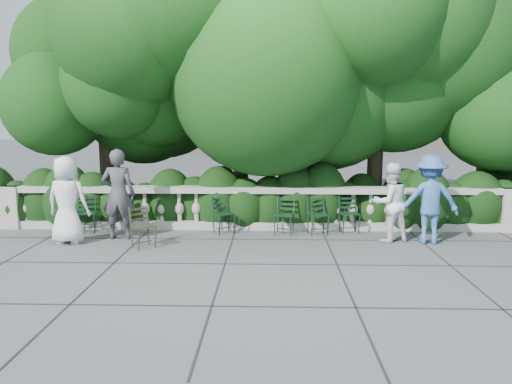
{
  "coord_description": "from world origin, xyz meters",
  "views": [
    {
      "loc": [
        0.32,
        -9.59,
        2.63
      ],
      "look_at": [
        0.0,
        1.0,
        1.0
      ],
      "focal_mm": 35.0,
      "sensor_mm": 36.0,
      "label": 1
    }
  ],
  "objects_px": {
    "chair_a": "(70,233)",
    "chair_e": "(283,236)",
    "chair_d": "(227,234)",
    "person_businessman": "(67,200)",
    "chair_b": "(87,234)",
    "person_older_blue": "(430,199)",
    "chair_c": "(320,236)",
    "person_woman_grey": "(118,194)",
    "chair_f": "(351,234)",
    "chair_weathered": "(147,249)",
    "person_casual_man": "(390,202)"
  },
  "relations": [
    {
      "from": "chair_d",
      "to": "chair_c",
      "type": "bearing_deg",
      "value": -31.6
    },
    {
      "from": "chair_d",
      "to": "chair_f",
      "type": "relative_size",
      "value": 1.0
    },
    {
      "from": "person_older_blue",
      "to": "chair_c",
      "type": "bearing_deg",
      "value": -11.14
    },
    {
      "from": "chair_c",
      "to": "chair_weathered",
      "type": "height_order",
      "value": "same"
    },
    {
      "from": "chair_weathered",
      "to": "person_businessman",
      "type": "distance_m",
      "value": 2.0
    },
    {
      "from": "person_woman_grey",
      "to": "chair_c",
      "type": "bearing_deg",
      "value": -176.49
    },
    {
      "from": "chair_b",
      "to": "chair_f",
      "type": "height_order",
      "value": "same"
    },
    {
      "from": "chair_c",
      "to": "chair_f",
      "type": "relative_size",
      "value": 1.0
    },
    {
      "from": "chair_a",
      "to": "person_woman_grey",
      "type": "bearing_deg",
      "value": -2.24
    },
    {
      "from": "chair_a",
      "to": "person_businessman",
      "type": "distance_m",
      "value": 1.32
    },
    {
      "from": "chair_f",
      "to": "person_woman_grey",
      "type": "relative_size",
      "value": 0.43
    },
    {
      "from": "person_woman_grey",
      "to": "person_older_blue",
      "type": "height_order",
      "value": "person_woman_grey"
    },
    {
      "from": "chair_weathered",
      "to": "person_older_blue",
      "type": "height_order",
      "value": "person_older_blue"
    },
    {
      "from": "chair_a",
      "to": "person_older_blue",
      "type": "xyz_separation_m",
      "value": [
        7.82,
        -0.66,
        0.92
      ]
    },
    {
      "from": "person_businessman",
      "to": "person_woman_grey",
      "type": "height_order",
      "value": "person_woman_grey"
    },
    {
      "from": "chair_c",
      "to": "person_woman_grey",
      "type": "bearing_deg",
      "value": 173.05
    },
    {
      "from": "chair_b",
      "to": "person_casual_man",
      "type": "xyz_separation_m",
      "value": [
        6.63,
        -0.42,
        0.83
      ]
    },
    {
      "from": "chair_f",
      "to": "person_older_blue",
      "type": "relative_size",
      "value": 0.46
    },
    {
      "from": "person_woman_grey",
      "to": "person_businessman",
      "type": "bearing_deg",
      "value": 22.31
    },
    {
      "from": "chair_d",
      "to": "person_businessman",
      "type": "relative_size",
      "value": 0.46
    },
    {
      "from": "person_casual_man",
      "to": "person_older_blue",
      "type": "xyz_separation_m",
      "value": [
        0.77,
        -0.14,
        0.09
      ]
    },
    {
      "from": "chair_a",
      "to": "person_businessman",
      "type": "relative_size",
      "value": 0.46
    },
    {
      "from": "chair_b",
      "to": "chair_c",
      "type": "distance_m",
      "value": 5.21
    },
    {
      "from": "person_casual_man",
      "to": "person_woman_grey",
      "type": "bearing_deg",
      "value": -18.81
    },
    {
      "from": "person_woman_grey",
      "to": "chair_f",
      "type": "bearing_deg",
      "value": -175.54
    },
    {
      "from": "person_businessman",
      "to": "person_older_blue",
      "type": "bearing_deg",
      "value": -170.42
    },
    {
      "from": "chair_e",
      "to": "chair_weathered",
      "type": "relative_size",
      "value": 1.0
    },
    {
      "from": "chair_d",
      "to": "chair_e",
      "type": "relative_size",
      "value": 1.0
    },
    {
      "from": "chair_weathered",
      "to": "person_older_blue",
      "type": "xyz_separation_m",
      "value": [
        5.72,
        0.67,
        0.92
      ]
    },
    {
      "from": "chair_a",
      "to": "person_older_blue",
      "type": "distance_m",
      "value": 7.9
    },
    {
      "from": "chair_b",
      "to": "person_older_blue",
      "type": "bearing_deg",
      "value": -18.34
    },
    {
      "from": "chair_a",
      "to": "chair_d",
      "type": "bearing_deg",
      "value": 17.25
    },
    {
      "from": "chair_c",
      "to": "person_businessman",
      "type": "bearing_deg",
      "value": 176.61
    },
    {
      "from": "person_casual_man",
      "to": "person_older_blue",
      "type": "relative_size",
      "value": 0.9
    },
    {
      "from": "chair_e",
      "to": "chair_weathered",
      "type": "height_order",
      "value": "same"
    },
    {
      "from": "person_woman_grey",
      "to": "chair_d",
      "type": "bearing_deg",
      "value": -170.47
    },
    {
      "from": "person_older_blue",
      "to": "chair_weathered",
      "type": "bearing_deg",
      "value": 9.57
    },
    {
      "from": "chair_a",
      "to": "chair_e",
      "type": "distance_m",
      "value": 4.82
    },
    {
      "from": "chair_b",
      "to": "chair_e",
      "type": "height_order",
      "value": "same"
    },
    {
      "from": "chair_f",
      "to": "person_older_blue",
      "type": "xyz_separation_m",
      "value": [
        1.48,
        -0.69,
        0.92
      ]
    },
    {
      "from": "chair_a",
      "to": "person_woman_grey",
      "type": "relative_size",
      "value": 0.43
    },
    {
      "from": "chair_d",
      "to": "chair_weathered",
      "type": "bearing_deg",
      "value": -168.62
    },
    {
      "from": "chair_c",
      "to": "chair_f",
      "type": "xyz_separation_m",
      "value": [
        0.71,
        0.14,
        0.0
      ]
    },
    {
      "from": "chair_a",
      "to": "chair_b",
      "type": "relative_size",
      "value": 1.0
    },
    {
      "from": "person_businessman",
      "to": "person_older_blue",
      "type": "distance_m",
      "value": 7.46
    },
    {
      "from": "chair_c",
      "to": "person_businessman",
      "type": "distance_m",
      "value": 5.4
    },
    {
      "from": "chair_d",
      "to": "person_woman_grey",
      "type": "relative_size",
      "value": 0.43
    },
    {
      "from": "chair_a",
      "to": "chair_e",
      "type": "height_order",
      "value": "same"
    },
    {
      "from": "chair_d",
      "to": "chair_a",
      "type": "bearing_deg",
      "value": 149.57
    },
    {
      "from": "chair_e",
      "to": "person_woman_grey",
      "type": "xyz_separation_m",
      "value": [
        -3.52,
        -0.35,
        0.97
      ]
    }
  ]
}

